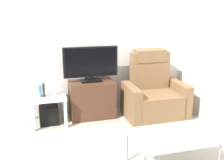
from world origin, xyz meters
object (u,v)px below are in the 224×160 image
Objects in this scene: subwoofer_box at (49,114)px; coffee_table at (172,138)px; side_table at (48,100)px; cell_phone at (173,138)px; tv_stand at (92,99)px; recliner_armchair at (154,94)px; book_leftmost at (40,91)px; book_middle at (44,90)px; game_console at (53,86)px; television at (91,63)px.

subwoofer_box is 2.05m from coffee_table.
subwoofer_box is at bearing -90.00° from side_table.
cell_phone reaches higher than coffee_table.
recliner_armchair is at bearing -12.18° from tv_stand.
cell_phone is (1.33, -1.66, -0.12)m from book_leftmost.
book_middle is at bearing 0.00° from book_leftmost.
recliner_armchair reaches higher than tv_stand.
cell_phone is (1.14, -1.69, -0.17)m from game_console.
tv_stand is 0.68m from game_console.
recliner_armchair reaches higher than cell_phone.
cell_phone is at bearing -52.20° from book_middle.
tv_stand is 1.84m from cell_phone.
book_leftmost is 0.05m from book_middle.
game_console is (0.19, 0.03, 0.05)m from book_leftmost.
recliner_armchair is 3.75× the size of subwoofer_box.
television is 0.88m from book_leftmost.
television is 0.97× the size of coffee_table.
television is 1.15m from recliner_armchair.
subwoofer_box is at bearing -171.62° from television.
television reaches higher than book_middle.
game_console reaches higher than cell_phone.
side_table is at bearing 117.95° from cell_phone.
television is 5.25× the size of book_leftmost.
book_leftmost is 0.88× the size of book_middle.
book_middle is (-1.75, 0.11, 0.18)m from recliner_armchair.
book_leftmost is 0.19× the size of coffee_table.
subwoofer_box is 0.41m from book_middle.
recliner_armchair is 1.72m from subwoofer_box.
game_console is at bearing 179.86° from recliner_armchair.
recliner_armchair reaches higher than game_console.
subwoofer_box is (-0.70, -0.10, -0.75)m from television.
side_table is 0.24m from subwoofer_box.
television is at bearing 171.67° from recliner_armchair.
recliner_armchair is 5.69× the size of book_middle.
subwoofer_box is 1.73× the size of book_leftmost.
book_middle is at bearing -172.10° from tv_stand.
cell_phone is (-0.47, -1.54, 0.05)m from recliner_armchair.
tv_stand is at bearing 6.94° from game_console.
recliner_armchair reaches higher than side_table.
television is 0.69m from game_console.
side_table reaches higher than subwoofer_box.
book_leftmost reaches higher than side_table.
television is at bearing 8.38° from subwoofer_box.
coffee_table is (0.55, -1.69, 0.09)m from tv_stand.
game_console is 2.04m from cell_phone.
coffee_table is at bearing 63.09° from cell_phone.
coffee_table is (1.26, -1.61, 0.00)m from side_table.
coffee_table is at bearing -49.48° from book_leftmost.
tv_stand is at bearing -90.00° from television.
tv_stand is 1.78m from coffee_table.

